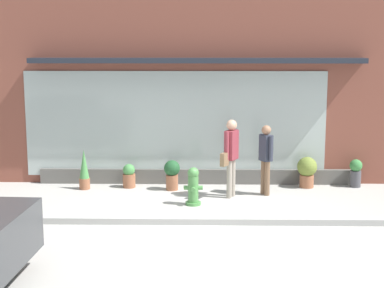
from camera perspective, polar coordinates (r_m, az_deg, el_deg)
ground_plane at (r=11.12m, az=0.30°, el=-7.58°), size 60.00×60.00×0.00m
curb_strip at (r=10.91m, az=0.28°, el=-7.60°), size 14.00×0.24×0.12m
storefront at (r=13.81m, az=0.45°, el=7.07°), size 14.00×0.81×5.46m
fire_hydrant at (r=12.06m, az=0.12°, el=-4.24°), size 0.40×0.36×0.80m
pedestrian_with_handbag at (r=12.55m, az=3.88°, el=-0.81°), size 0.43×0.63×1.73m
pedestrian_passerby at (r=12.86m, az=7.34°, el=-1.09°), size 0.31×0.41×1.58m
potted_plant_window_left at (r=13.63m, az=-6.28°, el=-3.16°), size 0.30×0.30×0.56m
potted_plant_trailing_edge at (r=13.58m, az=-10.66°, el=-2.59°), size 0.25×0.25×0.93m
potted_plant_corner_tall at (r=13.79m, az=11.36°, el=-2.57°), size 0.47×0.47×0.73m
potted_plant_doorstep at (r=14.12m, az=15.95°, el=-2.71°), size 0.30×0.30×0.66m
potted_plant_window_right at (r=13.29m, az=-2.00°, el=-2.92°), size 0.37×0.37×0.70m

